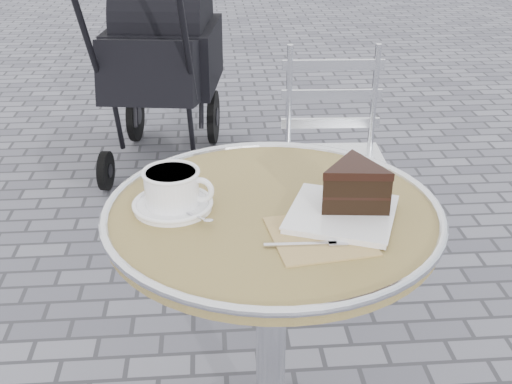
{
  "coord_description": "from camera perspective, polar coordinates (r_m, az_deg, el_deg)",
  "views": [
    {
      "loc": [
        -0.13,
        -1.18,
        1.37
      ],
      "look_at": [
        -0.04,
        -0.01,
        0.78
      ],
      "focal_mm": 45.0,
      "sensor_mm": 36.0,
      "label": 1
    }
  ],
  "objects": [
    {
      "name": "baby_stroller",
      "position": [
        3.27,
        -8.39,
        10.8
      ],
      "size": [
        0.61,
        1.09,
        1.08
      ],
      "rotation": [
        0.0,
        0.0,
        -0.14
      ],
      "color": "black",
      "rests_on": "ground"
    },
    {
      "name": "cake_plate_set",
      "position": [
        1.32,
        8.47,
        -0.07
      ],
      "size": [
        0.33,
        0.31,
        0.11
      ],
      "rotation": [
        0.0,
        0.0,
        -0.37
      ],
      "color": "tan",
      "rests_on": "cafe_table"
    },
    {
      "name": "cappuccino_set",
      "position": [
        1.35,
        -7.4,
        0.02
      ],
      "size": [
        0.17,
        0.18,
        0.08
      ],
      "rotation": [
        0.0,
        0.0,
        -0.24
      ],
      "color": "white",
      "rests_on": "cafe_table"
    },
    {
      "name": "cafe_table",
      "position": [
        1.44,
        1.41,
        -7.3
      ],
      "size": [
        0.72,
        0.72,
        0.74
      ],
      "color": "silver",
      "rests_on": "ground"
    },
    {
      "name": "bistro_chair",
      "position": [
        2.36,
        6.83,
        5.11
      ],
      "size": [
        0.38,
        0.38,
        0.82
      ],
      "rotation": [
        0.0,
        0.0,
        -0.05
      ],
      "color": "silver",
      "rests_on": "ground"
    }
  ]
}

